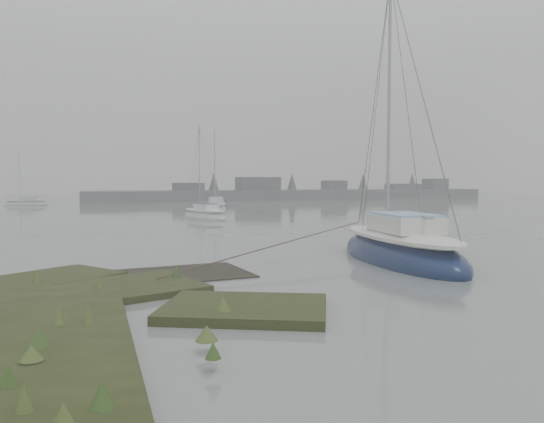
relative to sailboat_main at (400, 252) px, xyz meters
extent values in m
plane|color=slate|center=(-7.72, 25.24, -0.35)|extent=(160.00, 160.00, 0.00)
cube|color=#4C4F51|center=(18.28, 57.24, 0.25)|extent=(60.00, 8.00, 1.60)
cube|color=#424247|center=(2.28, 56.24, 1.05)|extent=(4.00, 3.00, 2.20)
cube|color=#424247|center=(12.28, 56.24, 1.45)|extent=(6.00, 3.00, 3.00)
cube|color=#424247|center=(24.28, 56.24, 1.20)|extent=(3.00, 3.00, 2.50)
cube|color=#424247|center=(36.28, 56.24, 0.95)|extent=(5.00, 3.00, 2.00)
cube|color=#424247|center=(42.28, 56.24, 1.35)|extent=(3.00, 3.00, 2.80)
cone|color=#384238|center=(6.28, 58.24, 1.85)|extent=(2.00, 2.00, 3.50)
cone|color=#384238|center=(18.28, 58.24, 1.85)|extent=(2.00, 2.00, 3.50)
cone|color=#384238|center=(30.28, 58.24, 1.85)|extent=(2.00, 2.00, 3.50)
cone|color=#384238|center=(39.28, 58.24, 1.85)|extent=(2.00, 2.00, 3.50)
ellipsoid|color=#0D193C|center=(0.00, 0.02, -0.21)|extent=(3.32, 8.11, 1.92)
ellipsoid|color=silver|center=(0.00, 0.02, 0.56)|extent=(2.71, 7.05, 0.54)
cube|color=silver|center=(-0.03, -0.32, 1.03)|extent=(1.94, 2.85, 0.56)
cube|color=#7CA5C8|center=(-0.03, -0.32, 1.35)|extent=(1.80, 2.62, 0.09)
cylinder|color=#939399|center=(0.10, 1.03, 5.47)|extent=(0.12, 0.12, 9.03)
cylinder|color=#939399|center=(-0.05, -0.54, 1.35)|extent=(0.40, 3.16, 0.10)
ellipsoid|color=silver|center=(-2.35, 22.82, -0.25)|extent=(3.40, 5.61, 1.29)
ellipsoid|color=white|center=(-2.35, 22.82, 0.26)|extent=(2.85, 4.85, 0.37)
cube|color=white|center=(-2.28, 22.60, 0.58)|extent=(1.68, 2.10, 0.38)
cube|color=#1B1D52|center=(-2.28, 22.60, 0.80)|extent=(1.56, 1.93, 0.06)
cylinder|color=#939399|center=(-2.58, 23.46, 3.58)|extent=(0.08, 0.08, 6.09)
cylinder|color=#939399|center=(-2.23, 22.46, 0.80)|extent=(0.76, 2.04, 0.07)
ellipsoid|color=#9FA4A8|center=(0.65, 32.35, -0.24)|extent=(2.79, 6.10, 1.43)
ellipsoid|color=white|center=(0.65, 32.35, 0.33)|extent=(2.30, 5.30, 0.40)
cube|color=white|center=(0.61, 32.10, 0.68)|extent=(1.55, 2.18, 0.42)
cube|color=silver|center=(0.61, 32.10, 0.91)|extent=(1.44, 2.00, 0.07)
cylinder|color=#939399|center=(0.77, 33.10, 3.98)|extent=(0.09, 0.09, 6.72)
cylinder|color=#939399|center=(0.59, 31.94, 0.91)|extent=(0.43, 2.34, 0.08)
ellipsoid|color=#B0B5BB|center=(-17.34, 49.35, -0.26)|extent=(5.02, 2.47, 1.17)
ellipsoid|color=silver|center=(-17.34, 49.35, 0.20)|extent=(4.35, 2.05, 0.33)
cube|color=silver|center=(-17.14, 49.31, 0.49)|extent=(1.81, 1.33, 0.34)
cube|color=silver|center=(-17.14, 49.31, 0.68)|extent=(1.67, 1.23, 0.05)
cylinder|color=#939399|center=(-17.94, 49.47, 3.19)|extent=(0.08, 0.08, 5.49)
cylinder|color=#939399|center=(-17.00, 49.28, 0.68)|extent=(1.90, 0.43, 0.06)
camera|label=1|loc=(-10.34, -16.19, 2.56)|focal=35.00mm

